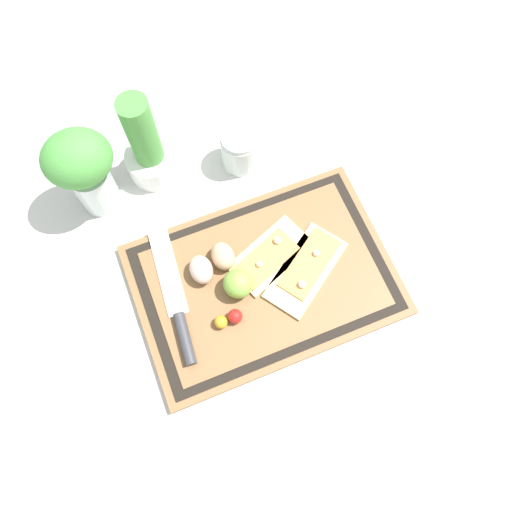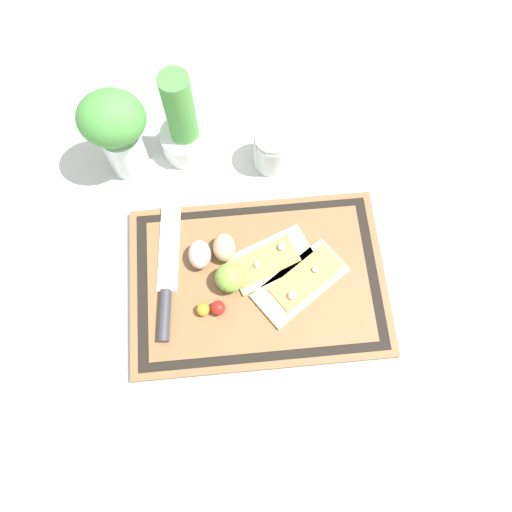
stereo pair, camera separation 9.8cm
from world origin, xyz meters
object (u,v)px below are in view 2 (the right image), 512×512
object	(u,v)px
egg_pink	(200,254)
herb_glass	(116,129)
cherry_tomato_yellow	(203,309)
cherry_tomato_red	(218,308)
pizza_slice_near	(302,282)
pizza_slice_far	(270,260)
herb_pot	(184,128)
lime	(230,280)
knife	(166,292)
egg_brown	(224,247)
sauce_jar	(273,151)

from	to	relation	value
egg_pink	herb_glass	bearing A→B (deg)	120.28
cherry_tomato_yellow	cherry_tomato_red	bearing A→B (deg)	-0.29
herb_glass	pizza_slice_near	bearing A→B (deg)	-42.85
egg_pink	cherry_tomato_yellow	bearing A→B (deg)	-90.27
pizza_slice_near	pizza_slice_far	world-z (taller)	same
herb_pot	herb_glass	world-z (taller)	herb_pot
cherry_tomato_yellow	herb_pot	world-z (taller)	herb_pot
lime	cherry_tomato_yellow	bearing A→B (deg)	-138.61
pizza_slice_far	knife	xyz separation A→B (m)	(-0.21, -0.05, 0.00)
cherry_tomato_yellow	knife	bearing A→B (deg)	148.82
herb_pot	herb_glass	distance (m)	0.14
pizza_slice_far	egg_pink	size ratio (longest dim) A/B	3.14
egg_pink	knife	bearing A→B (deg)	-136.56
egg_brown	cherry_tomato_yellow	bearing A→B (deg)	-112.54
cherry_tomato_red	herb_glass	size ratio (longest dim) A/B	0.13
knife	egg_brown	bearing A→B (deg)	32.81
cherry_tomato_yellow	lime	bearing A→B (deg)	41.39
pizza_slice_near	lime	size ratio (longest dim) A/B	3.52
cherry_tomato_red	sauce_jar	xyz separation A→B (m)	(0.14, 0.33, 0.01)
pizza_slice_near	knife	size ratio (longest dim) A/B	0.70
cherry_tomato_red	sauce_jar	world-z (taller)	sauce_jar
pizza_slice_near	lime	distance (m)	0.14
egg_brown	pizza_slice_far	bearing A→B (deg)	-17.47
pizza_slice_far	herb_glass	distance (m)	0.40
knife	egg_brown	world-z (taller)	egg_brown
cherry_tomato_yellow	sauce_jar	bearing A→B (deg)	63.05
pizza_slice_near	lime	bearing A→B (deg)	175.89
cherry_tomato_red	herb_glass	bearing A→B (deg)	115.80
pizza_slice_near	pizza_slice_far	xyz separation A→B (m)	(-0.06, 0.05, 0.00)
pizza_slice_far	egg_brown	size ratio (longest dim) A/B	3.14
lime	sauce_jar	bearing A→B (deg)	68.29
knife	cherry_tomato_red	world-z (taller)	cherry_tomato_red
knife	sauce_jar	bearing A→B (deg)	50.50
egg_pink	cherry_tomato_yellow	size ratio (longest dim) A/B	2.33
sauce_jar	egg_pink	bearing A→B (deg)	-127.05
pizza_slice_far	lime	xyz separation A→B (m)	(-0.08, -0.04, 0.02)
egg_pink	sauce_jar	size ratio (longest dim) A/B	0.62
pizza_slice_far	sauce_jar	distance (m)	0.24
lime	cherry_tomato_red	xyz separation A→B (m)	(-0.03, -0.05, -0.01)
lime	cherry_tomato_yellow	world-z (taller)	lime
pizza_slice_far	egg_brown	bearing A→B (deg)	162.53
pizza_slice_far	knife	world-z (taller)	pizza_slice_far
sauce_jar	herb_pot	bearing A→B (deg)	165.38
egg_brown	lime	xyz separation A→B (m)	(0.01, -0.07, 0.01)
cherry_tomato_red	cherry_tomato_yellow	size ratio (longest dim) A/B	1.11
egg_pink	lime	bearing A→B (deg)	-46.72
egg_pink	herb_pot	distance (m)	0.27
lime	herb_glass	xyz separation A→B (m)	(-0.20, 0.30, 0.08)
pizza_slice_near	cherry_tomato_red	size ratio (longest dim) A/B	7.23
lime	herb_glass	distance (m)	0.37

